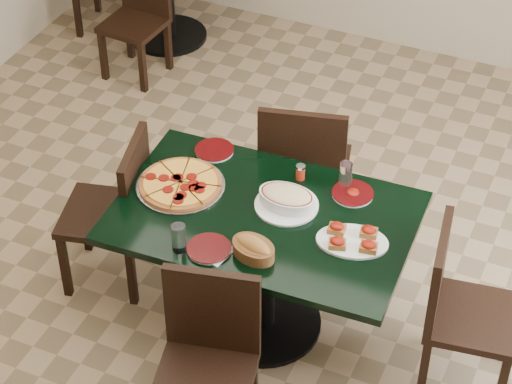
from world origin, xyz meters
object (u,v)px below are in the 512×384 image
at_px(back_chair_near, 139,12).
at_px(lasagna_casserole, 287,199).
at_px(bruschetta_platter, 352,239).
at_px(chair_left, 118,206).
at_px(chair_far, 304,166).
at_px(pepperoni_pizza, 180,184).
at_px(chair_near, 208,355).
at_px(main_table, 263,243).
at_px(bread_basket, 253,248).
at_px(chair_right, 457,303).

relative_size(back_chair_near, lasagna_casserole, 2.67).
distance_m(lasagna_casserole, bruschetta_platter, 0.39).
xyz_separation_m(chair_left, back_chair_near, (-0.91, 1.86, -0.05)).
bearing_deg(chair_far, pepperoni_pizza, 44.03).
xyz_separation_m(chair_near, bruschetta_platter, (0.41, 0.67, 0.27)).
bearing_deg(bruschetta_platter, chair_left, 165.82).
distance_m(chair_far, pepperoni_pizza, 0.78).
xyz_separation_m(main_table, lasagna_casserole, (0.07, 0.10, 0.23)).
height_order(main_table, chair_near, chair_near).
xyz_separation_m(pepperoni_pizza, bruschetta_platter, (0.89, -0.04, 0.01)).
xyz_separation_m(back_chair_near, bread_basket, (1.80, -2.15, 0.34)).
height_order(main_table, chair_far, chair_far).
distance_m(chair_far, back_chair_near, 2.08).
relative_size(main_table, chair_far, 1.48).
height_order(chair_near, chair_right, chair_near).
distance_m(chair_far, chair_near, 1.34).
relative_size(back_chair_near, bruschetta_platter, 2.18).
relative_size(main_table, pepperoni_pizza, 3.31).
bearing_deg(chair_right, pepperoni_pizza, 83.06).
relative_size(chair_near, back_chair_near, 1.11).
bearing_deg(chair_near, lasagna_casserole, 74.26).
distance_m(chair_right, pepperoni_pizza, 1.42).
bearing_deg(bread_basket, chair_far, 114.09).
bearing_deg(lasagna_casserole, chair_far, 104.12).
height_order(chair_left, bread_basket, chair_left).
relative_size(chair_left, pepperoni_pizza, 2.08).
height_order(chair_right, bread_basket, chair_right).
bearing_deg(pepperoni_pizza, chair_left, -179.65).
bearing_deg(chair_left, main_table, 74.60).
relative_size(back_chair_near, bread_basket, 3.28).
height_order(main_table, lasagna_casserole, lasagna_casserole).
bearing_deg(chair_left, chair_right, 77.16).
distance_m(chair_left, lasagna_casserole, 0.94).
height_order(chair_far, chair_near, chair_far).
distance_m(back_chair_near, bread_basket, 2.82).
bearing_deg(back_chair_near, chair_left, -59.34).
relative_size(lasagna_casserole, bruschetta_platter, 0.82).
bearing_deg(bread_basket, chair_near, -77.46).
distance_m(pepperoni_pizza, bruschetta_platter, 0.89).
distance_m(main_table, back_chair_near, 2.56).
bearing_deg(chair_left, lasagna_casserole, 81.09).
relative_size(chair_right, back_chair_near, 1.10).
bearing_deg(pepperoni_pizza, bread_basket, -29.63).
relative_size(chair_left, back_chair_near, 1.10).
height_order(back_chair_near, lasagna_casserole, lasagna_casserole).
relative_size(chair_far, chair_near, 1.07).
height_order(pepperoni_pizza, bread_basket, bread_basket).
relative_size(main_table, bruschetta_platter, 3.84).
distance_m(chair_near, lasagna_casserole, 0.84).
distance_m(main_table, pepperoni_pizza, 0.49).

